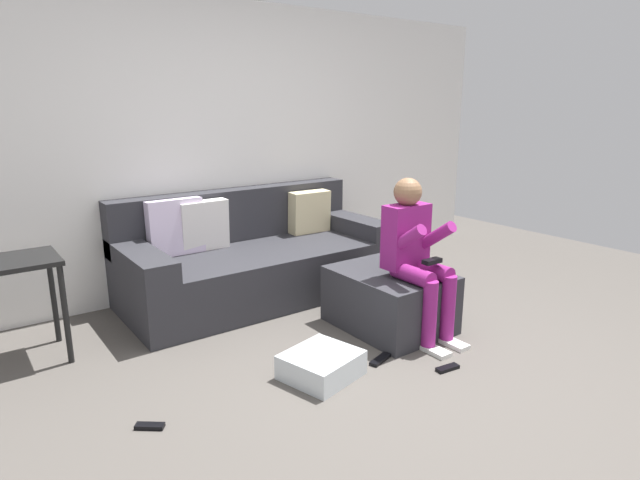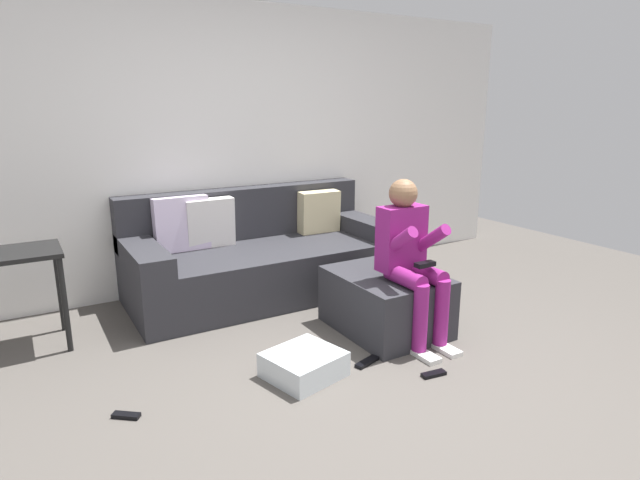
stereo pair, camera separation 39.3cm
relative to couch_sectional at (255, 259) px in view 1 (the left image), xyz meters
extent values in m
plane|color=#544F49|center=(-0.05, -1.93, -0.32)|extent=(8.10, 8.10, 0.00)
cube|color=white|center=(-0.05, 0.47, 0.90)|extent=(6.23, 0.10, 2.44)
cube|color=#2D2D33|center=(0.01, -0.07, -0.10)|extent=(2.23, 0.98, 0.43)
cube|color=#2D2D33|center=(0.01, 0.32, 0.33)|extent=(2.23, 0.20, 0.45)
cube|color=#2D2D33|center=(-0.98, -0.07, 0.18)|extent=(0.25, 0.98, 0.15)
cube|color=#2D2D33|center=(0.99, -0.07, 0.18)|extent=(0.25, 0.98, 0.15)
cube|color=silver|center=(-0.61, 0.16, 0.33)|extent=(0.44, 0.13, 0.45)
cube|color=white|center=(-0.38, 0.15, 0.31)|extent=(0.41, 0.14, 0.41)
cube|color=beige|center=(0.67, 0.14, 0.30)|extent=(0.39, 0.16, 0.39)
cube|color=#2D2D33|center=(0.45, -1.17, -0.11)|extent=(0.65, 0.82, 0.42)
cube|color=#8C1E72|center=(0.49, -1.27, 0.38)|extent=(0.33, 0.16, 0.44)
sphere|color=#8C6647|center=(0.49, -1.27, 0.69)|extent=(0.19, 0.19, 0.19)
cylinder|color=#8C1E72|center=(0.40, -1.44, 0.16)|extent=(0.11, 0.33, 0.11)
cylinder|color=#8C1E72|center=(0.40, -1.61, -0.06)|extent=(0.10, 0.10, 0.45)
cube|color=white|center=(0.40, -1.67, -0.30)|extent=(0.10, 0.22, 0.03)
cylinder|color=#8C1E72|center=(0.37, -1.39, 0.40)|extent=(0.08, 0.32, 0.26)
cylinder|color=#8C1E72|center=(0.58, -1.44, 0.16)|extent=(0.11, 0.33, 0.11)
cylinder|color=#8C1E72|center=(0.58, -1.61, -0.06)|extent=(0.10, 0.10, 0.45)
cube|color=white|center=(0.58, -1.67, -0.30)|extent=(0.10, 0.22, 0.03)
cylinder|color=#8C1E72|center=(0.61, -1.41, 0.38)|extent=(0.08, 0.37, 0.29)
cube|color=black|center=(0.49, -1.52, 0.26)|extent=(0.14, 0.06, 0.03)
cube|color=silver|center=(-0.39, -1.48, -0.24)|extent=(0.49, 0.47, 0.15)
cube|color=black|center=(-1.81, -0.20, 0.34)|extent=(0.55, 0.45, 0.03)
cylinder|color=black|center=(-1.56, -0.39, 0.00)|extent=(0.04, 0.04, 0.64)
cylinder|color=black|center=(-1.56, 0.00, 0.00)|extent=(0.04, 0.04, 0.64)
cube|color=black|center=(0.29, -1.87, -0.31)|extent=(0.16, 0.07, 0.02)
cube|color=black|center=(0.03, -1.54, -0.31)|extent=(0.19, 0.11, 0.02)
cube|color=black|center=(-1.40, -1.39, -0.31)|extent=(0.14, 0.13, 0.02)
camera|label=1|loc=(-2.09, -3.80, 1.28)|focal=29.71mm
camera|label=2|loc=(-1.77, -4.01, 1.28)|focal=29.71mm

